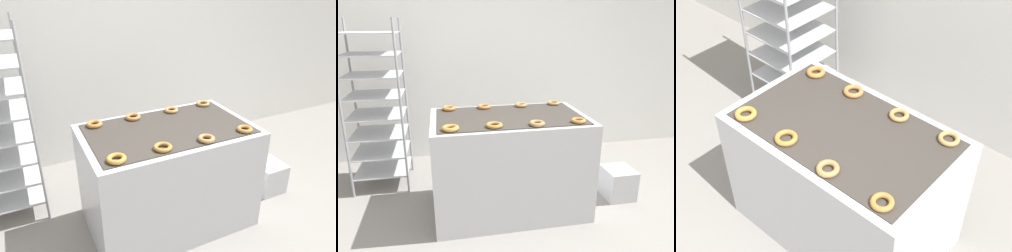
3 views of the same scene
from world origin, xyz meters
The scene contains 13 objects.
ground_plane centered at (0.00, 0.00, 0.00)m, with size 14.00×14.00×0.00m, color gray.
wall_back centered at (0.00, 2.12, 1.40)m, with size 8.00×0.05×2.80m.
fryer_machine centered at (0.00, 0.68, 0.46)m, with size 1.38×0.85×0.92m.
baking_rack_cart centered at (-1.25, 1.42, 0.89)m, with size 0.57×0.57×1.75m.
glaze_bin centered at (1.12, 0.64, 0.15)m, with size 0.28×0.30×0.31m.
donut_near_left centered at (-0.53, 0.37, 0.93)m, with size 0.13×0.13×0.03m, color #B98033.
donut_near_midleft centered at (-0.18, 0.38, 0.93)m, with size 0.13×0.13×0.03m, color #A7752F.
donut_near_midright centered at (0.16, 0.36, 0.93)m, with size 0.13×0.13×0.03m, color #A97843.
donut_near_right centered at (0.52, 0.37, 0.93)m, with size 0.12×0.12×0.03m, color #AC7231.
donut_far_left centered at (-0.52, 0.98, 0.93)m, with size 0.13×0.13×0.03m, color #B06F32.
donut_far_midleft centered at (-0.18, 0.98, 0.93)m, with size 0.13×0.13×0.03m, color #AF6F37.
donut_far_midright centered at (0.18, 0.98, 0.93)m, with size 0.12×0.12×0.03m, color #B17E43.
donut_far_right centered at (0.52, 0.99, 0.93)m, with size 0.13×0.13×0.03m, color #A77F44.
Camera 2 is at (-0.58, -2.07, 1.72)m, focal length 35.00 mm.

